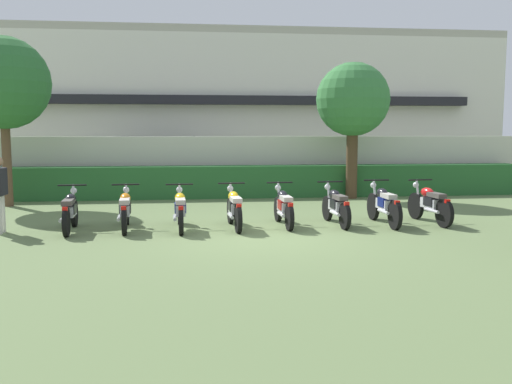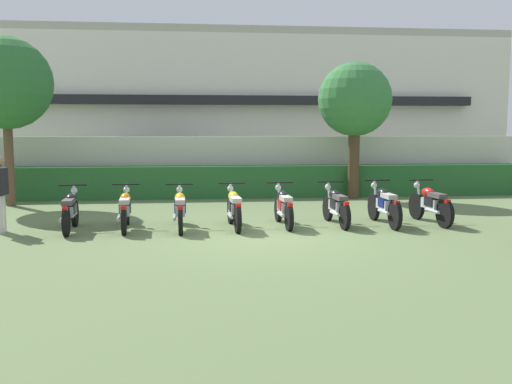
{
  "view_description": "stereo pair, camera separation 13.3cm",
  "coord_description": "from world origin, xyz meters",
  "px_view_note": "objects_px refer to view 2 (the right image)",
  "views": [
    {
      "loc": [
        -1.42,
        -10.79,
        2.12
      ],
      "look_at": [
        0.0,
        1.47,
        0.74
      ],
      "focal_mm": 39.06,
      "sensor_mm": 36.0,
      "label": 1
    },
    {
      "loc": [
        -1.29,
        -10.8,
        2.12
      ],
      "look_at": [
        0.0,
        1.47,
        0.74
      ],
      "focal_mm": 39.06,
      "sensor_mm": 36.0,
      "label": 2
    }
  ],
  "objects_px": {
    "motorcycle_in_row_1": "(125,209)",
    "motorcycle_in_row_7": "(430,204)",
    "motorcycle_in_row_3": "(234,208)",
    "tree_far_side": "(355,101)",
    "motorcycle_in_row_4": "(283,206)",
    "motorcycle_in_row_5": "(336,205)",
    "motorcycle_in_row_0": "(70,210)",
    "tree_near_inspector": "(5,84)",
    "motorcycle_in_row_6": "(384,205)",
    "motorcycle_in_row_2": "(180,209)",
    "parked_car": "(162,162)",
    "inspector_person": "(0,188)"
  },
  "relations": [
    {
      "from": "motorcycle_in_row_1",
      "to": "motorcycle_in_row_7",
      "type": "distance_m",
      "value": 6.79
    },
    {
      "from": "motorcycle_in_row_3",
      "to": "tree_far_side",
      "type": "bearing_deg",
      "value": -43.37
    },
    {
      "from": "motorcycle_in_row_3",
      "to": "motorcycle_in_row_4",
      "type": "distance_m",
      "value": 1.11
    },
    {
      "from": "motorcycle_in_row_5",
      "to": "motorcycle_in_row_0",
      "type": "bearing_deg",
      "value": 88.21
    },
    {
      "from": "tree_near_inspector",
      "to": "motorcycle_in_row_6",
      "type": "xyz_separation_m",
      "value": [
        9.35,
        -4.12,
        -2.92
      ]
    },
    {
      "from": "tree_far_side",
      "to": "motorcycle_in_row_3",
      "type": "bearing_deg",
      "value": -129.7
    },
    {
      "from": "motorcycle_in_row_2",
      "to": "motorcycle_in_row_7",
      "type": "height_order",
      "value": "motorcycle_in_row_7"
    },
    {
      "from": "tree_near_inspector",
      "to": "motorcycle_in_row_6",
      "type": "height_order",
      "value": "tree_near_inspector"
    },
    {
      "from": "parked_car",
      "to": "motorcycle_in_row_2",
      "type": "xyz_separation_m",
      "value": [
        0.89,
        -8.63,
        -0.5
      ]
    },
    {
      "from": "motorcycle_in_row_1",
      "to": "motorcycle_in_row_5",
      "type": "xyz_separation_m",
      "value": [
        4.61,
        0.09,
        0.0
      ]
    },
    {
      "from": "motorcycle_in_row_3",
      "to": "motorcycle_in_row_6",
      "type": "xyz_separation_m",
      "value": [
        3.37,
        0.06,
        0.01
      ]
    },
    {
      "from": "motorcycle_in_row_1",
      "to": "motorcycle_in_row_2",
      "type": "xyz_separation_m",
      "value": [
        1.16,
        -0.09,
        -0.0
      ]
    },
    {
      "from": "parked_car",
      "to": "tree_near_inspector",
      "type": "relative_size",
      "value": 1.01
    },
    {
      "from": "tree_near_inspector",
      "to": "motorcycle_in_row_3",
      "type": "height_order",
      "value": "tree_near_inspector"
    },
    {
      "from": "motorcycle_in_row_2",
      "to": "inspector_person",
      "type": "bearing_deg",
      "value": 87.78
    },
    {
      "from": "motorcycle_in_row_0",
      "to": "parked_car",
      "type": "bearing_deg",
      "value": -13.27
    },
    {
      "from": "tree_near_inspector",
      "to": "tree_far_side",
      "type": "bearing_deg",
      "value": 3.76
    },
    {
      "from": "tree_far_side",
      "to": "motorcycle_in_row_4",
      "type": "relative_size",
      "value": 2.31
    },
    {
      "from": "tree_far_side",
      "to": "motorcycle_in_row_0",
      "type": "xyz_separation_m",
      "value": [
        -7.46,
        -4.86,
        -2.56
      ]
    },
    {
      "from": "tree_near_inspector",
      "to": "inspector_person",
      "type": "height_order",
      "value": "tree_near_inspector"
    },
    {
      "from": "parked_car",
      "to": "motorcycle_in_row_0",
      "type": "bearing_deg",
      "value": -92.46
    },
    {
      "from": "tree_near_inspector",
      "to": "tree_far_side",
      "type": "height_order",
      "value": "tree_near_inspector"
    },
    {
      "from": "motorcycle_in_row_0",
      "to": "motorcycle_in_row_7",
      "type": "relative_size",
      "value": 0.96
    },
    {
      "from": "tree_near_inspector",
      "to": "inspector_person",
      "type": "xyz_separation_m",
      "value": [
        1.15,
        -4.23,
        -2.45
      ]
    },
    {
      "from": "motorcycle_in_row_0",
      "to": "motorcycle_in_row_6",
      "type": "bearing_deg",
      "value": -93.39
    },
    {
      "from": "parked_car",
      "to": "tree_near_inspector",
      "type": "distance_m",
      "value": 6.39
    },
    {
      "from": "parked_car",
      "to": "motorcycle_in_row_4",
      "type": "xyz_separation_m",
      "value": [
        3.15,
        -8.45,
        -0.5
      ]
    },
    {
      "from": "parked_car",
      "to": "motorcycle_in_row_7",
      "type": "bearing_deg",
      "value": -45.71
    },
    {
      "from": "parked_car",
      "to": "motorcycle_in_row_2",
      "type": "height_order",
      "value": "parked_car"
    },
    {
      "from": "motorcycle_in_row_0",
      "to": "inspector_person",
      "type": "bearing_deg",
      "value": 86.99
    },
    {
      "from": "parked_car",
      "to": "motorcycle_in_row_5",
      "type": "xyz_separation_m",
      "value": [
        4.34,
        -8.45,
        -0.49
      ]
    },
    {
      "from": "tree_near_inspector",
      "to": "tree_far_side",
      "type": "xyz_separation_m",
      "value": [
        10.0,
        0.66,
        -0.38
      ]
    },
    {
      "from": "motorcycle_in_row_3",
      "to": "inspector_person",
      "type": "height_order",
      "value": "inspector_person"
    },
    {
      "from": "tree_far_side",
      "to": "motorcycle_in_row_7",
      "type": "relative_size",
      "value": 2.23
    },
    {
      "from": "motorcycle_in_row_7",
      "to": "inspector_person",
      "type": "distance_m",
      "value": 9.31
    },
    {
      "from": "parked_car",
      "to": "motorcycle_in_row_1",
      "type": "height_order",
      "value": "parked_car"
    },
    {
      "from": "motorcycle_in_row_3",
      "to": "motorcycle_in_row_5",
      "type": "height_order",
      "value": "motorcycle_in_row_3"
    },
    {
      "from": "tree_near_inspector",
      "to": "motorcycle_in_row_7",
      "type": "height_order",
      "value": "tree_near_inspector"
    },
    {
      "from": "parked_car",
      "to": "motorcycle_in_row_5",
      "type": "bearing_deg",
      "value": -56.1
    },
    {
      "from": "motorcycle_in_row_3",
      "to": "parked_car",
      "type": "bearing_deg",
      "value": 9.72
    },
    {
      "from": "motorcycle_in_row_6",
      "to": "motorcycle_in_row_7",
      "type": "distance_m",
      "value": 1.1
    },
    {
      "from": "tree_far_side",
      "to": "motorcycle_in_row_2",
      "type": "distance_m",
      "value": 7.56
    },
    {
      "from": "parked_car",
      "to": "tree_far_side",
      "type": "height_order",
      "value": "tree_far_side"
    },
    {
      "from": "motorcycle_in_row_5",
      "to": "motorcycle_in_row_1",
      "type": "bearing_deg",
      "value": 87.66
    },
    {
      "from": "parked_car",
      "to": "motorcycle_in_row_6",
      "type": "bearing_deg",
      "value": -50.87
    },
    {
      "from": "motorcycle_in_row_6",
      "to": "tree_near_inspector",
      "type": "bearing_deg",
      "value": 64.95
    },
    {
      "from": "motorcycle_in_row_0",
      "to": "motorcycle_in_row_5",
      "type": "distance_m",
      "value": 5.73
    },
    {
      "from": "motorcycle_in_row_2",
      "to": "motorcycle_in_row_5",
      "type": "xyz_separation_m",
      "value": [
        3.45,
        0.18,
        0.0
      ]
    },
    {
      "from": "motorcycle_in_row_1",
      "to": "motorcycle_in_row_2",
      "type": "distance_m",
      "value": 1.16
    },
    {
      "from": "motorcycle_in_row_1",
      "to": "motorcycle_in_row_3",
      "type": "bearing_deg",
      "value": -95.62
    }
  ]
}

